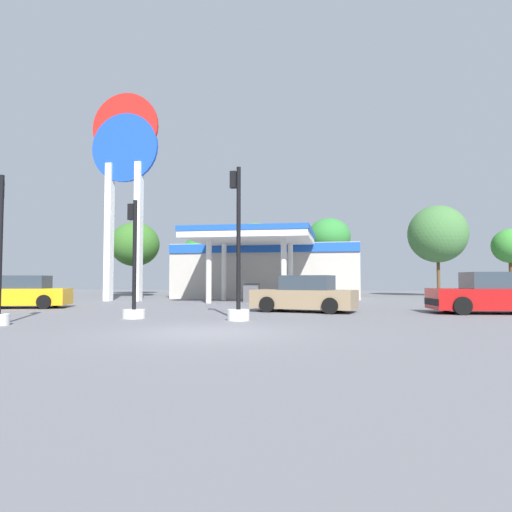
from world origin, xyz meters
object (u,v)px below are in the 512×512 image
object	(u,v)px
tree_2	(256,245)
tree_4	(438,234)
tree_0	(135,244)
car_1	(491,295)
car_2	(22,293)
tree_3	(329,237)
traffic_signal_0	(238,278)
tree_1	(201,250)
station_pole_sign	(125,166)
traffic_signal_2	(134,286)
car_0	(305,295)
tree_5	(511,246)

from	to	relation	value
tree_2	tree_4	xyz separation A→B (m)	(14.80, -0.24, 0.69)
tree_2	tree_4	world-z (taller)	tree_4
tree_0	car_1	bearing A→B (deg)	-39.16
car_2	tree_4	bearing A→B (deg)	40.45
tree_0	tree_3	xyz separation A→B (m)	(17.63, -0.59, 0.34)
traffic_signal_0	tree_1	bearing A→B (deg)	109.68
station_pole_sign	traffic_signal_2	bearing A→B (deg)	-62.08
traffic_signal_2	traffic_signal_0	bearing A→B (deg)	-1.95
station_pole_sign	tree_2	distance (m)	14.25
station_pole_sign	car_0	bearing A→B (deg)	-32.20
tree_0	tree_2	size ratio (longest dim) A/B	1.06
tree_2	tree_1	bearing A→B (deg)	171.63
station_pole_sign	car_0	size ratio (longest dim) A/B	2.91
car_0	tree_1	bearing A→B (deg)	117.79
car_2	tree_2	xyz separation A→B (m)	(7.69, 19.41, 3.57)
car_2	tree_1	distance (m)	20.58
car_2	station_pole_sign	bearing A→B (deg)	78.36
car_1	tree_0	xyz separation A→B (m)	(-24.33, 19.81, 3.80)
tree_3	traffic_signal_0	bearing A→B (deg)	-95.97
traffic_signal_0	tree_2	xyz separation A→B (m)	(-3.73, 23.94, 2.86)
tree_4	tree_3	bearing A→B (deg)	178.19
traffic_signal_0	tree_3	size ratio (longest dim) A/B	0.79
tree_2	car_1	bearing A→B (deg)	-56.01
station_pole_sign	car_0	world-z (taller)	station_pole_sign
traffic_signal_0	tree_2	bearing A→B (deg)	98.84
tree_3	tree_1	bearing A→B (deg)	176.38
tree_3	tree_0	bearing A→B (deg)	178.08
car_0	tree_4	size ratio (longest dim) A/B	0.62
car_2	traffic_signal_0	bearing A→B (deg)	-21.65
car_0	tree_3	size ratio (longest dim) A/B	0.70
car_1	tree_0	size ratio (longest dim) A/B	0.72
tree_2	traffic_signal_0	bearing A→B (deg)	-81.16
traffic_signal_0	tree_1	size ratio (longest dim) A/B	0.95
tree_0	tree_3	world-z (taller)	tree_0
car_1	tree_1	bearing A→B (deg)	132.14
traffic_signal_0	tree_5	xyz separation A→B (m)	(16.72, 24.49, 2.55)
car_1	car_2	bearing A→B (deg)	-179.39
car_2	car_0	bearing A→B (deg)	-0.68
car_1	tree_1	size ratio (longest dim) A/B	0.88
traffic_signal_0	tree_3	xyz separation A→B (m)	(2.51, 23.97, 3.48)
tree_1	tree_3	world-z (taller)	tree_3
car_1	tree_5	bearing A→B (deg)	69.17
traffic_signal_0	tree_3	bearing A→B (deg)	84.03
car_0	traffic_signal_0	world-z (taller)	traffic_signal_0
tree_5	tree_1	bearing A→B (deg)	179.56
tree_0	tree_2	xyz separation A→B (m)	(11.39, -0.62, -0.28)
traffic_signal_2	tree_0	distance (m)	27.18
tree_2	traffic_signal_2	bearing A→B (deg)	-90.01
car_2	tree_4	world-z (taller)	tree_4
tree_3	tree_4	bearing A→B (deg)	-1.81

